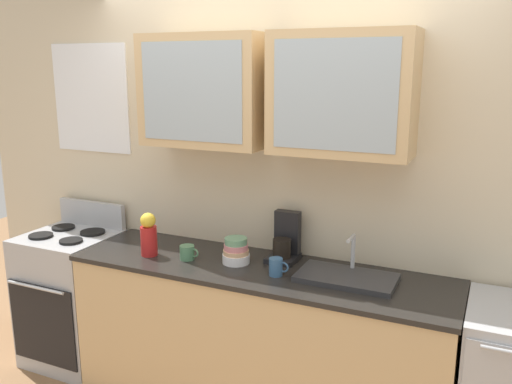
{
  "coord_description": "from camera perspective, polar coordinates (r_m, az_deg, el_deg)",
  "views": [
    {
      "loc": [
        1.21,
        -2.67,
        2.07
      ],
      "look_at": [
        -0.01,
        0.0,
        1.38
      ],
      "focal_mm": 37.79,
      "sensor_mm": 36.0,
      "label": 1
    }
  ],
  "objects": [
    {
      "name": "vase",
      "position": [
        3.36,
        -11.3,
        -4.46
      ],
      "size": [
        0.1,
        0.1,
        0.27
      ],
      "color": "#B21E1E",
      "rests_on": "counter"
    },
    {
      "name": "coffee_maker",
      "position": [
        3.24,
        3.09,
        -5.31
      ],
      "size": [
        0.17,
        0.2,
        0.29
      ],
      "color": "black",
      "rests_on": "counter"
    },
    {
      "name": "cup_near_sink",
      "position": [
        3.01,
        2.16,
        -7.92
      ],
      "size": [
        0.11,
        0.08,
        0.1
      ],
      "color": "#38608C",
      "rests_on": "counter"
    },
    {
      "name": "cup_near_bowls",
      "position": [
        3.28,
        -7.27,
        -6.37
      ],
      "size": [
        0.12,
        0.09,
        0.09
      ],
      "color": "#4C7F59",
      "rests_on": "counter"
    },
    {
      "name": "stove_range",
      "position": [
        4.09,
        -18.87,
        -10.47
      ],
      "size": [
        0.59,
        0.6,
        1.11
      ],
      "color": "#ADAFB5",
      "rests_on": "ground_plane"
    },
    {
      "name": "back_wall_unit",
      "position": [
        3.28,
        2.43,
        2.61
      ],
      "size": [
        4.76,
        0.42,
        2.7
      ],
      "color": "beige",
      "rests_on": "ground_plane"
    },
    {
      "name": "bowl_stack",
      "position": [
        3.19,
        -2.13,
        -6.3
      ],
      "size": [
        0.16,
        0.16,
        0.15
      ],
      "color": "white",
      "rests_on": "counter"
    },
    {
      "name": "counter",
      "position": [
        3.34,
        0.19,
        -15.43
      ],
      "size": [
        2.26,
        0.62,
        0.93
      ],
      "color": "tan",
      "rests_on": "ground_plane"
    },
    {
      "name": "sink_faucet",
      "position": [
        3.0,
        9.58,
        -8.83
      ],
      "size": [
        0.53,
        0.3,
        0.23
      ],
      "color": "#2D2D30",
      "rests_on": "counter"
    }
  ]
}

